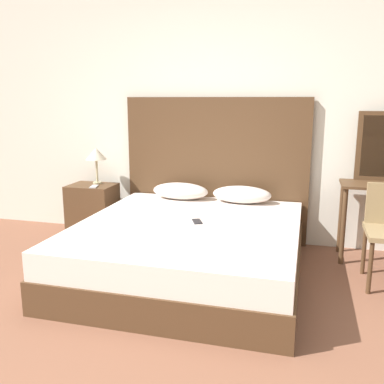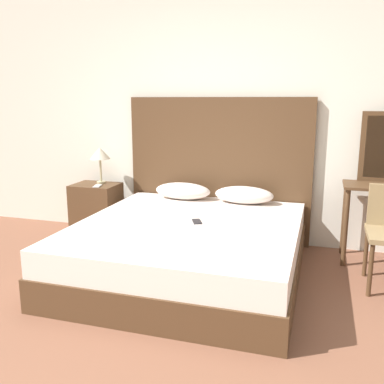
% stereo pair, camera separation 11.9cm
% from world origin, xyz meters
% --- Properties ---
extents(ground_plane, '(16.00, 16.00, 0.00)m').
position_xyz_m(ground_plane, '(0.00, 0.00, 0.00)').
color(ground_plane, brown).
extents(wall_back, '(10.00, 0.06, 2.70)m').
position_xyz_m(wall_back, '(0.00, 2.54, 1.35)').
color(wall_back, silver).
rests_on(wall_back, ground_plane).
extents(bed, '(1.89, 2.06, 0.48)m').
position_xyz_m(bed, '(0.06, 1.41, 0.24)').
color(bed, '#4C331E').
rests_on(bed, ground_plane).
extents(headboard, '(1.98, 0.05, 1.54)m').
position_xyz_m(headboard, '(0.06, 2.47, 0.77)').
color(headboard, '#4C331E').
rests_on(headboard, ground_plane).
extents(pillow_left, '(0.60, 0.28, 0.17)m').
position_xyz_m(pillow_left, '(-0.27, 2.25, 0.56)').
color(pillow_left, silver).
rests_on(pillow_left, bed).
extents(pillow_right, '(0.60, 0.28, 0.17)m').
position_xyz_m(pillow_right, '(0.39, 2.25, 0.56)').
color(pillow_right, silver).
rests_on(pillow_right, bed).
extents(phone_on_bed, '(0.13, 0.17, 0.01)m').
position_xyz_m(phone_on_bed, '(0.12, 1.46, 0.48)').
color(phone_on_bed, '#232328').
rests_on(phone_on_bed, bed).
extents(nightstand, '(0.50, 0.39, 0.59)m').
position_xyz_m(nightstand, '(-1.28, 2.20, 0.29)').
color(nightstand, '#4C331E').
rests_on(nightstand, ground_plane).
extents(table_lamp, '(0.23, 0.23, 0.40)m').
position_xyz_m(table_lamp, '(-1.25, 2.28, 0.91)').
color(table_lamp, tan).
rests_on(table_lamp, nightstand).
extents(phone_on_nightstand, '(0.10, 0.16, 0.01)m').
position_xyz_m(phone_on_nightstand, '(-1.20, 2.10, 0.59)').
color(phone_on_nightstand, '#B7B7BC').
rests_on(phone_on_nightstand, nightstand).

